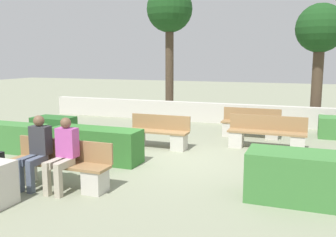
{
  "coord_description": "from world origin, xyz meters",
  "views": [
    {
      "loc": [
        2.87,
        -8.28,
        2.42
      ],
      "look_at": [
        -0.44,
        0.5,
        0.9
      ],
      "focal_mm": 40.0,
      "sensor_mm": 36.0,
      "label": 1
    }
  ],
  "objects_px": {
    "bench_left_side": "(158,136)",
    "bench_back": "(267,136)",
    "person_seated_man": "(63,151)",
    "bench_front": "(59,168)",
    "bench_right_side": "(251,126)",
    "tree_leftmost": "(170,13)",
    "tree_center_left": "(320,32)",
    "person_seated_woman": "(36,148)"
  },
  "relations": [
    {
      "from": "bench_left_side",
      "to": "bench_back",
      "type": "relative_size",
      "value": 0.83
    },
    {
      "from": "bench_left_side",
      "to": "person_seated_man",
      "type": "height_order",
      "value": "person_seated_man"
    },
    {
      "from": "bench_front",
      "to": "bench_back",
      "type": "bearing_deg",
      "value": 53.11
    },
    {
      "from": "person_seated_man",
      "to": "bench_right_side",
      "type": "bearing_deg",
      "value": 67.32
    },
    {
      "from": "tree_leftmost",
      "to": "tree_center_left",
      "type": "distance_m",
      "value": 6.09
    },
    {
      "from": "bench_left_side",
      "to": "bench_right_side",
      "type": "relative_size",
      "value": 0.96
    },
    {
      "from": "bench_back",
      "to": "person_seated_man",
      "type": "distance_m",
      "value": 5.59
    },
    {
      "from": "bench_front",
      "to": "tree_leftmost",
      "type": "bearing_deg",
      "value": 98.02
    },
    {
      "from": "person_seated_man",
      "to": "bench_back",
      "type": "bearing_deg",
      "value": 55.86
    },
    {
      "from": "bench_back",
      "to": "person_seated_man",
      "type": "bearing_deg",
      "value": -121.02
    },
    {
      "from": "person_seated_woman",
      "to": "tree_center_left",
      "type": "height_order",
      "value": "tree_center_left"
    },
    {
      "from": "bench_left_side",
      "to": "tree_center_left",
      "type": "distance_m",
      "value": 7.35
    },
    {
      "from": "bench_back",
      "to": "person_seated_woman",
      "type": "relative_size",
      "value": 1.52
    },
    {
      "from": "bench_back",
      "to": "bench_left_side",
      "type": "bearing_deg",
      "value": -158.46
    },
    {
      "from": "bench_front",
      "to": "tree_center_left",
      "type": "bearing_deg",
      "value": 62.67
    },
    {
      "from": "bench_left_side",
      "to": "tree_leftmost",
      "type": "height_order",
      "value": "tree_leftmost"
    },
    {
      "from": "person_seated_woman",
      "to": "bench_back",
      "type": "bearing_deg",
      "value": 51.03
    },
    {
      "from": "bench_front",
      "to": "person_seated_man",
      "type": "relative_size",
      "value": 1.56
    },
    {
      "from": "bench_left_side",
      "to": "bench_right_side",
      "type": "height_order",
      "value": "same"
    },
    {
      "from": "tree_leftmost",
      "to": "bench_front",
      "type": "bearing_deg",
      "value": -81.98
    },
    {
      "from": "bench_left_side",
      "to": "person_seated_man",
      "type": "relative_size",
      "value": 1.27
    },
    {
      "from": "bench_front",
      "to": "bench_left_side",
      "type": "relative_size",
      "value": 1.23
    },
    {
      "from": "person_seated_man",
      "to": "bench_front",
      "type": "bearing_deg",
      "value": 147.09
    },
    {
      "from": "bench_right_side",
      "to": "tree_leftmost",
      "type": "xyz_separation_m",
      "value": [
        -4.09,
        3.78,
        3.97
      ]
    },
    {
      "from": "person_seated_woman",
      "to": "tree_center_left",
      "type": "relative_size",
      "value": 0.31
    },
    {
      "from": "bench_right_side",
      "to": "person_seated_man",
      "type": "bearing_deg",
      "value": -102.03
    },
    {
      "from": "person_seated_man",
      "to": "person_seated_woman",
      "type": "height_order",
      "value": "person_seated_woman"
    },
    {
      "from": "bench_right_side",
      "to": "tree_leftmost",
      "type": "height_order",
      "value": "tree_leftmost"
    },
    {
      "from": "person_seated_woman",
      "to": "tree_center_left",
      "type": "distance_m",
      "value": 10.66
    },
    {
      "from": "tree_center_left",
      "to": "person_seated_woman",
      "type": "bearing_deg",
      "value": -118.82
    },
    {
      "from": "bench_front",
      "to": "person_seated_woman",
      "type": "bearing_deg",
      "value": -159.1
    },
    {
      "from": "person_seated_man",
      "to": "tree_center_left",
      "type": "height_order",
      "value": "tree_center_left"
    },
    {
      "from": "person_seated_woman",
      "to": "bench_left_side",
      "type": "bearing_deg",
      "value": 75.49
    },
    {
      "from": "bench_front",
      "to": "person_seated_woman",
      "type": "relative_size",
      "value": 1.55
    },
    {
      "from": "person_seated_woman",
      "to": "bench_front",
      "type": "bearing_deg",
      "value": 20.9
    },
    {
      "from": "person_seated_woman",
      "to": "bench_right_side",
      "type": "bearing_deg",
      "value": 62.59
    },
    {
      "from": "bench_front",
      "to": "bench_right_side",
      "type": "height_order",
      "value": "same"
    },
    {
      "from": "person_seated_woman",
      "to": "tree_leftmost",
      "type": "relative_size",
      "value": 0.25
    },
    {
      "from": "person_seated_man",
      "to": "person_seated_woman",
      "type": "distance_m",
      "value": 0.6
    },
    {
      "from": "bench_front",
      "to": "bench_left_side",
      "type": "height_order",
      "value": "same"
    },
    {
      "from": "bench_right_side",
      "to": "bench_back",
      "type": "xyz_separation_m",
      "value": [
        0.63,
        -1.38,
        0.01
      ]
    },
    {
      "from": "bench_left_side",
      "to": "bench_back",
      "type": "xyz_separation_m",
      "value": [
        2.78,
        0.93,
        0.01
      ]
    }
  ]
}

